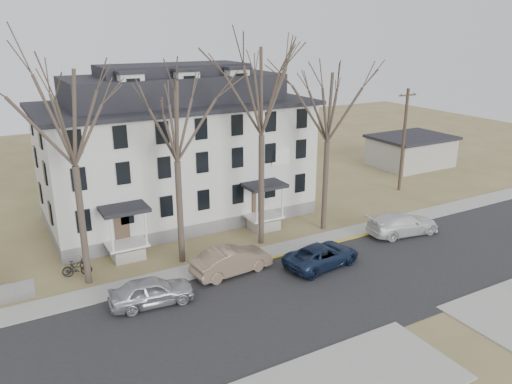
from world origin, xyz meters
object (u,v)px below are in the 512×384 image
tree_mid_right (329,102)px  car_white (403,224)px  bicycle_right (77,269)px  utility_pole_far (404,139)px  car_tan (232,261)px  car_navy (322,256)px  tree_center (262,85)px  bicycle_left (75,266)px  tree_mid_left (175,116)px  car_silver (152,292)px  tree_far_left (69,111)px  boarding_house (177,151)px

tree_mid_right → car_white: size_ratio=2.29×
bicycle_right → car_white: bearing=-89.5°
utility_pole_far → car_tan: (-21.44, -7.36, -4.06)m
tree_mid_right → car_navy: tree_mid_right is taller
tree_mid_right → tree_center: bearing=180.0°
car_white → bicycle_left: car_white is taller
tree_mid_left → car_silver: tree_mid_left is taller
tree_far_left → bicycle_right: (-0.43, 1.10, -9.81)m
boarding_house → tree_center: 10.39m
tree_mid_left → car_silver: 10.40m
car_tan → car_navy: (5.50, -1.95, -0.12)m
boarding_house → tree_mid_left: tree_mid_left is taller
tree_far_left → utility_pole_far: tree_far_left is taller
tree_mid_left → car_white: size_ratio=2.29×
bicycle_left → car_navy: bearing=-130.9°
car_silver → car_tan: (5.50, 1.16, 0.05)m
tree_far_left → car_tan: size_ratio=2.68×
boarding_house → bicycle_left: size_ratio=11.99×
tree_mid_right → car_navy: bearing=-127.7°
tree_mid_right → car_navy: size_ratio=2.44×
utility_pole_far → car_navy: 18.93m
tree_mid_left → tree_mid_right: bearing=0.0°
tree_mid_left → car_white: (15.92, -3.80, -8.80)m
tree_center → utility_pole_far: size_ratio=1.55×
bicycle_left → bicycle_right: bearing=165.2°
utility_pole_far → car_tan: bearing=-161.1°
boarding_house → tree_far_left: 13.12m
bicycle_left → tree_center: bearing=-112.7°
tree_mid_right → bicycle_right: 20.13m
car_white → bicycle_left: 23.02m
car_tan → bicycle_right: 9.50m
tree_center → car_white: bearing=-21.0°
utility_pole_far → tree_center: bearing=-166.5°
boarding_house → car_white: boarding_house is taller
tree_center → bicycle_left: size_ratio=8.48×
tree_far_left → tree_mid_left: size_ratio=1.08×
tree_center → car_navy: tree_center is taller
car_tan → tree_mid_right: bearing=-76.6°
boarding_house → bicycle_right: size_ratio=11.72×
tree_far_left → car_navy: 17.39m
boarding_house → car_tan: 12.23m
tree_mid_left → car_tan: 9.53m
car_silver → bicycle_left: size_ratio=2.68×
utility_pole_far → car_white: bearing=-133.5°
car_navy → bicycle_right: car_navy is taller
car_white → bicycle_right: (-22.35, 4.90, -0.27)m
tree_mid_left → car_white: bearing=-13.4°
tree_mid_right → car_silver: tree_mid_right is taller
tree_center → utility_pole_far: bearing=13.5°
bicycle_left → tree_mid_right: bearing=-110.3°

